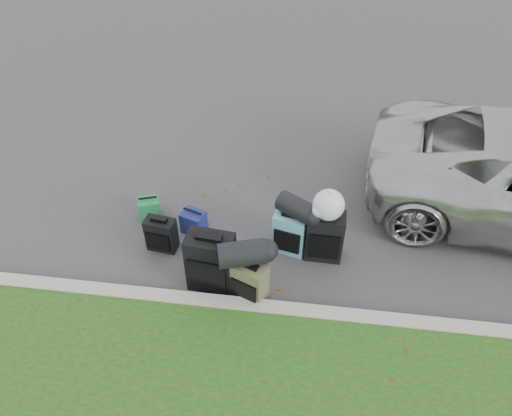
# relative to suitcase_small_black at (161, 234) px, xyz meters

# --- Properties ---
(ground) EXTENTS (120.00, 120.00, 0.00)m
(ground) POSITION_rel_suitcase_small_black_xyz_m (1.29, 0.11, -0.24)
(ground) COLOR #383535
(ground) RESTS_ON ground
(curb) EXTENTS (120.00, 0.18, 0.15)m
(curb) POSITION_rel_suitcase_small_black_xyz_m (1.29, -0.89, -0.16)
(curb) COLOR #9E937F
(curb) RESTS_ON ground
(suitcase_small_black) EXTENTS (0.41, 0.26, 0.48)m
(suitcase_small_black) POSITION_rel_suitcase_small_black_xyz_m (0.00, 0.00, 0.00)
(suitcase_small_black) COLOR black
(suitcase_small_black) RESTS_ON ground
(suitcase_large_black_left) EXTENTS (0.58, 0.38, 0.79)m
(suitcase_large_black_left) POSITION_rel_suitcase_small_black_xyz_m (0.77, -0.52, 0.16)
(suitcase_large_black_left) COLOR black
(suitcase_large_black_left) RESTS_ON ground
(suitcase_olive) EXTENTS (0.47, 0.39, 0.55)m
(suitcase_olive) POSITION_rel_suitcase_small_black_xyz_m (1.24, -0.67, 0.04)
(suitcase_olive) COLOR #44452A
(suitcase_olive) RESTS_ON ground
(suitcase_teal) EXTENTS (0.46, 0.33, 0.59)m
(suitcase_teal) POSITION_rel_suitcase_small_black_xyz_m (1.65, 0.18, 0.06)
(suitcase_teal) COLOR teal
(suitcase_teal) RESTS_ON ground
(suitcase_large_black_right) EXTENTS (0.47, 0.29, 0.69)m
(suitcase_large_black_right) POSITION_rel_suitcase_small_black_xyz_m (2.09, 0.12, 0.11)
(suitcase_large_black_right) COLOR black
(suitcase_large_black_right) RESTS_ON ground
(tote_green) EXTENTS (0.33, 0.30, 0.31)m
(tote_green) POSITION_rel_suitcase_small_black_xyz_m (-0.33, 0.55, -0.08)
(tote_green) COLOR #1C7F3C
(tote_green) RESTS_ON ground
(tote_navy) EXTENTS (0.36, 0.32, 0.32)m
(tote_navy) POSITION_rel_suitcase_small_black_xyz_m (0.34, 0.35, -0.08)
(tote_navy) COLOR navy
(tote_navy) RESTS_ON ground
(duffel_left) EXTENTS (0.61, 0.44, 0.29)m
(duffel_left) POSITION_rel_suitcase_small_black_xyz_m (1.16, -0.62, 0.46)
(duffel_left) COLOR black
(duffel_left) RESTS_ON suitcase_olive
(duffel_right) EXTENTS (0.53, 0.47, 0.26)m
(duffel_right) POSITION_rel_suitcase_small_black_xyz_m (1.70, 0.19, 0.48)
(duffel_right) COLOR black
(duffel_right) RESTS_ON suitcase_teal
(trash_bag) EXTENTS (0.38, 0.38, 0.38)m
(trash_bag) POSITION_rel_suitcase_small_black_xyz_m (2.08, 0.11, 0.65)
(trash_bag) COLOR silver
(trash_bag) RESTS_ON suitcase_large_black_right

